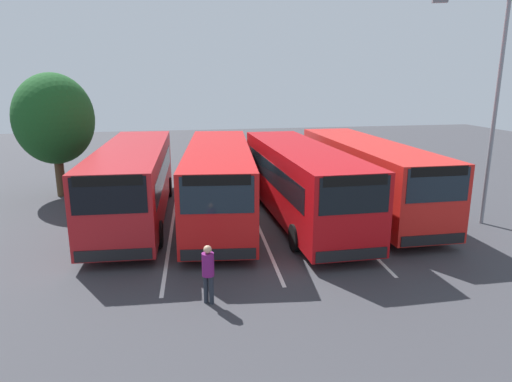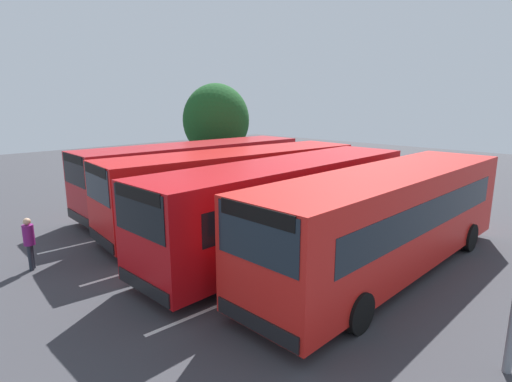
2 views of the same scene
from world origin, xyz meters
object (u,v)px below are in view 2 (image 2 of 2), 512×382
Objects in this scene: bus_center_right at (287,202)px; pedestrian at (29,240)px; bus_far_right at (388,217)px; bus_center_left at (237,185)px; bus_far_left at (196,173)px; depot_tree at (216,121)px.

bus_center_right reaches higher than pedestrian.
bus_far_right is at bearing -13.42° from pedestrian.
bus_center_left is 1.02× the size of bus_far_right.
bus_far_left is 1.01× the size of bus_center_right.
bus_far_right is (0.02, 6.60, 0.00)m from bus_center_left.
bus_center_right is 6.87× the size of pedestrian.
bus_far_right is at bearing 96.42° from bus_center_left.
depot_tree is (-4.64, -3.95, 2.17)m from bus_far_left.
pedestrian is 14.50m from depot_tree.
depot_tree reaches higher than bus_far_left.
depot_tree is (-5.21, -7.46, 2.17)m from bus_center_left.
pedestrian is at bearing 19.51° from bus_far_left.
depot_tree is (-5.22, -14.06, 2.17)m from bus_far_right.
bus_far_left reaches higher than pedestrian.
bus_far_right is 1.84× the size of depot_tree.
depot_tree is at bearing 58.97° from pedestrian.
bus_center_right is 1.00× the size of bus_far_right.
depot_tree is at bearing -136.59° from bus_far_left.
pedestrian is (7.50, -1.11, -0.74)m from bus_center_left.
bus_far_left and bus_far_right have the same top height.
bus_far_left is 6.93× the size of pedestrian.
bus_far_left is 6.47m from depot_tree.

